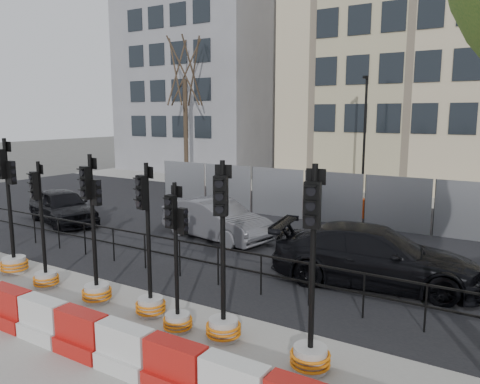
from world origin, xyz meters
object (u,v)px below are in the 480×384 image
Objects in this scene: car_a at (63,206)px; traffic_signal_d at (95,268)px; car_c at (374,256)px; traffic_signal_h at (311,330)px.

traffic_signal_d is at bearing -105.05° from car_a.
car_c is (4.95, 4.40, -0.07)m from traffic_signal_d.
traffic_signal_h is at bearing 9.77° from traffic_signal_d.
traffic_signal_d is 0.78× the size of car_a.
car_a is at bearing 150.44° from traffic_signal_h.
traffic_signal_h is 13.17m from car_a.
traffic_signal_h is (5.21, -0.13, -0.09)m from traffic_signal_d.
traffic_signal_d is 6.63m from car_c.
car_a is (-12.29, 4.74, -0.03)m from traffic_signal_h.
traffic_signal_d is at bearing 122.38° from car_c.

